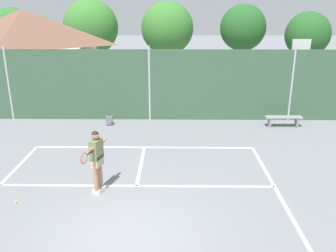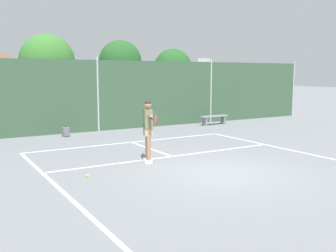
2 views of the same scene
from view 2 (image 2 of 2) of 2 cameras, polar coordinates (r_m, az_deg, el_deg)
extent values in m
plane|color=slate|center=(10.57, 7.71, -6.89)|extent=(120.00, 120.00, 0.00)
cube|color=white|center=(15.15, -5.40, -2.39)|extent=(8.20, 0.10, 0.01)
cube|color=white|center=(8.71, -14.22, -10.26)|extent=(0.10, 11.00, 0.01)
cube|color=white|center=(13.47, 21.50, -4.18)|extent=(0.10, 11.00, 0.01)
cube|color=white|center=(12.54, 0.61, -4.48)|extent=(8.20, 0.10, 0.01)
cube|color=white|center=(13.80, -2.63, -3.36)|extent=(0.10, 2.97, 0.01)
cube|color=#38563D|center=(18.17, -10.27, 4.39)|extent=(26.00, 0.05, 3.27)
cylinder|color=#B2B2B7|center=(18.16, -10.28, 4.62)|extent=(0.09, 0.09, 3.42)
cylinder|color=#B2B2B7|center=(21.35, 6.32, 5.15)|extent=(0.09, 0.09, 3.42)
cylinder|color=#B2B2B7|center=(25.81, 17.93, 5.26)|extent=(0.09, 0.09, 3.42)
cylinder|color=yellow|center=(23.54, 5.09, 4.95)|extent=(0.12, 0.12, 3.05)
cube|color=white|center=(23.44, 5.29, 9.16)|extent=(0.90, 0.06, 0.60)
torus|color=#D85919|center=(23.21, 5.68, 8.62)|extent=(0.48, 0.48, 0.02)
cylinder|color=brown|center=(29.50, -17.12, 4.02)|extent=(0.36, 0.36, 1.84)
ellipsoid|color=#38752D|center=(29.46, -17.33, 9.05)|extent=(3.93, 3.54, 3.93)
cylinder|color=brown|center=(31.36, -6.94, 4.74)|extent=(0.36, 0.36, 2.10)
ellipsoid|color=#235623|center=(31.33, -7.02, 9.32)|extent=(3.43, 3.09, 3.43)
cylinder|color=brown|center=(33.67, 0.73, 4.60)|extent=(0.36, 0.36, 1.63)
ellipsoid|color=#235623|center=(33.62, 0.74, 8.43)|extent=(3.38, 3.04, 3.38)
cube|color=silver|center=(11.85, -3.03, -4.99)|extent=(0.28, 0.20, 0.10)
cube|color=silver|center=(11.62, -2.84, -5.24)|extent=(0.28, 0.20, 0.10)
cylinder|color=#A37556|center=(11.76, -3.05, -2.80)|extent=(0.13, 0.13, 0.82)
cylinder|color=#A37556|center=(11.53, -2.86, -3.01)|extent=(0.13, 0.13, 0.82)
cube|color=tan|center=(11.56, -2.97, -0.62)|extent=(0.34, 0.42, 0.32)
cube|color=#6B704C|center=(11.52, -2.98, 1.06)|extent=(0.36, 0.46, 0.56)
sphere|color=#A37556|center=(11.48, -3.00, 3.09)|extent=(0.22, 0.22, 0.22)
sphere|color=black|center=(11.48, -3.00, 3.19)|extent=(0.21, 0.21, 0.21)
cylinder|color=#A37556|center=(11.32, -2.70, 1.45)|extent=(0.27, 0.56, 0.17)
cylinder|color=#A37556|center=(11.79, -3.20, 1.45)|extent=(0.25, 0.51, 0.22)
cylinder|color=black|center=(11.13, -2.41, 1.08)|extent=(0.13, 0.30, 0.04)
torus|color=red|center=(10.80, -1.84, 0.88)|extent=(0.12, 0.30, 0.30)
cylinder|color=silver|center=(10.80, -1.84, 0.88)|extent=(0.09, 0.25, 0.26)
sphere|color=#CCE033|center=(10.31, -11.75, -7.18)|extent=(0.07, 0.07, 0.07)
cube|color=slate|center=(16.98, -14.80, -0.84)|extent=(0.28, 0.18, 0.40)
cube|color=slate|center=(16.88, -14.67, -1.16)|extent=(0.22, 0.06, 0.18)
torus|color=black|center=(16.95, -14.83, -0.11)|extent=(0.09, 0.02, 0.09)
cube|color=gray|center=(20.31, 6.80, 1.44)|extent=(1.60, 0.36, 0.06)
cube|color=gray|center=(19.98, 5.43, 0.71)|extent=(0.08, 0.32, 0.45)
cube|color=gray|center=(20.71, 8.10, 0.92)|extent=(0.08, 0.32, 0.45)
camera|label=1|loc=(7.95, 52.75, 22.49)|focal=37.59mm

